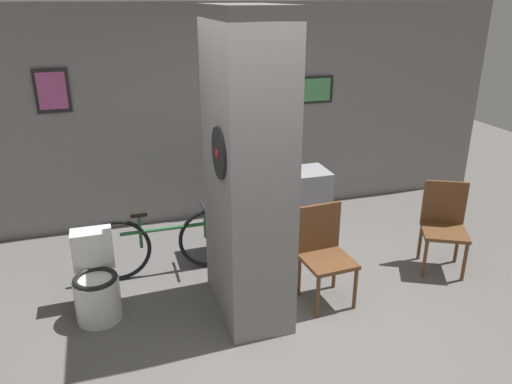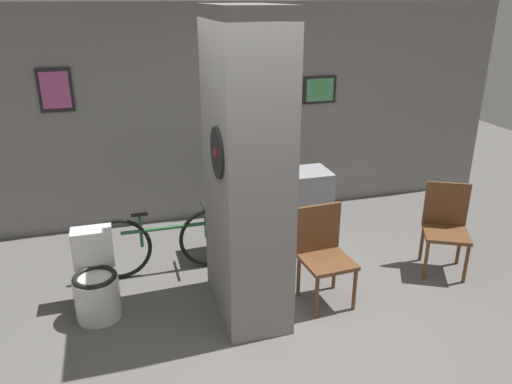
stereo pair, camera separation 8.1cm
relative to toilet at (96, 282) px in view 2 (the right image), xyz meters
name	(u,v)px [view 2 (the right image)]	position (x,y,z in m)	size (l,w,h in m)	color
ground_plane	(265,339)	(1.32, -0.79, -0.31)	(14.00, 14.00, 0.00)	#5B5956
wall_back	(202,116)	(1.32, 1.84, 1.00)	(8.00, 0.09, 2.60)	gray
pillar_center	(246,172)	(1.30, -0.28, 0.99)	(0.57, 1.02, 2.60)	gray
counter_shelf	(273,211)	(1.88, 0.76, 0.13)	(1.27, 0.44, 0.87)	gray
toilet	(96,282)	(0.00, 0.00, 0.00)	(0.39, 0.55, 0.74)	silver
chair_near_pillar	(323,251)	(2.01, -0.34, 0.19)	(0.46, 0.46, 0.90)	brown
chair_by_doorway	(446,224)	(3.43, -0.16, 0.19)	(0.58, 0.58, 0.90)	brown
bicycle	(166,242)	(0.67, 0.53, 0.03)	(1.58, 0.42, 0.71)	black
bottle_tall	(258,167)	(1.69, 0.69, 0.68)	(0.07, 0.07, 0.33)	silver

